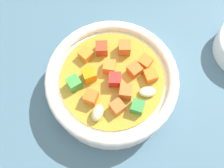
# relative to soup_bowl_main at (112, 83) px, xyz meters

# --- Properties ---
(ground_plane) EXTENTS (1.40, 1.40, 0.02)m
(ground_plane) POSITION_rel_soup_bowl_main_xyz_m (-0.00, -0.00, -0.04)
(ground_plane) COLOR #42667A
(soup_bowl_main) EXTENTS (0.18, 0.18, 0.06)m
(soup_bowl_main) POSITION_rel_soup_bowl_main_xyz_m (0.00, 0.00, 0.00)
(soup_bowl_main) COLOR white
(soup_bowl_main) RESTS_ON ground_plane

